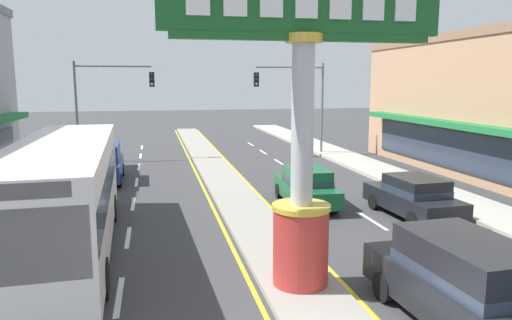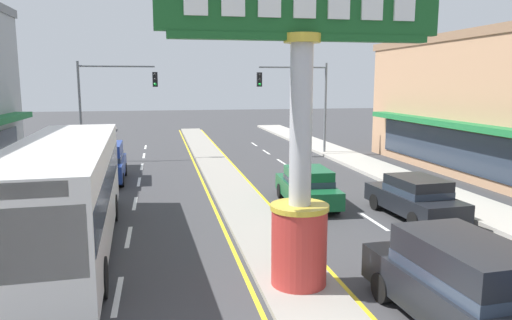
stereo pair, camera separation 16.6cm
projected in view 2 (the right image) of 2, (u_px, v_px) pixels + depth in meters
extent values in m
cube|color=gray|center=(223.00, 177.00, 24.80)|extent=(1.90, 52.00, 0.14)
cube|color=#ADA89E|center=(31.00, 193.00, 21.14)|extent=(2.53, 60.00, 0.18)
cube|color=#ADA89E|center=(399.00, 178.00, 24.59)|extent=(2.53, 60.00, 0.18)
cube|color=silver|center=(118.00, 295.00, 11.21)|extent=(0.14, 2.20, 0.01)
cube|color=silver|center=(129.00, 237.00, 15.47)|extent=(0.14, 2.20, 0.01)
cube|color=silver|center=(135.00, 203.00, 19.72)|extent=(0.14, 2.20, 0.01)
cube|color=silver|center=(139.00, 182.00, 23.98)|extent=(0.14, 2.20, 0.01)
cube|color=silver|center=(142.00, 167.00, 28.24)|extent=(0.14, 2.20, 0.01)
cube|color=silver|center=(144.00, 156.00, 32.49)|extent=(0.14, 2.20, 0.01)
cube|color=silver|center=(146.00, 147.00, 36.75)|extent=(0.14, 2.20, 0.01)
cube|color=silver|center=(446.00, 268.00, 12.87)|extent=(0.14, 2.20, 0.01)
cube|color=silver|center=(374.00, 222.00, 17.13)|extent=(0.14, 2.20, 0.01)
cube|color=silver|center=(331.00, 194.00, 21.39)|extent=(0.14, 2.20, 0.01)
cube|color=silver|center=(302.00, 175.00, 25.64)|extent=(0.14, 2.20, 0.01)
cube|color=silver|center=(282.00, 162.00, 29.90)|extent=(0.14, 2.20, 0.01)
cube|color=silver|center=(266.00, 152.00, 34.16)|extent=(0.14, 2.20, 0.01)
cube|color=silver|center=(254.00, 144.00, 38.41)|extent=(0.14, 2.20, 0.01)
cube|color=yellow|center=(202.00, 179.00, 24.59)|extent=(0.12, 52.00, 0.01)
cube|color=yellow|center=(245.00, 178.00, 25.03)|extent=(0.12, 52.00, 0.01)
cylinder|color=#B7332D|center=(299.00, 247.00, 11.42)|extent=(1.32, 1.32, 1.83)
cylinder|color=gold|center=(300.00, 207.00, 11.26)|extent=(1.39, 1.39, 0.12)
cylinder|color=#B7B7BC|center=(301.00, 124.00, 10.95)|extent=(0.52, 0.52, 4.02)
cylinder|color=gold|center=(302.00, 38.00, 10.64)|extent=(0.83, 0.83, 0.20)
cube|color=#195623|center=(303.00, 2.00, 10.51)|extent=(6.45, 0.24, 1.36)
cube|color=#195623|center=(302.00, 37.00, 10.64)|extent=(5.94, 0.29, 0.16)
cube|color=white|center=(305.00, 0.00, 10.37)|extent=(0.50, 0.06, 0.75)
cube|color=white|center=(339.00, 2.00, 10.52)|extent=(0.50, 0.06, 0.75)
cube|color=white|center=(372.00, 3.00, 10.68)|extent=(0.50, 0.06, 0.75)
cube|color=white|center=(405.00, 4.00, 10.83)|extent=(0.50, 0.06, 0.75)
cube|color=#1E7038|center=(481.00, 128.00, 21.93)|extent=(0.90, 20.92, 0.30)
cube|color=#283342|center=(487.00, 157.00, 22.22)|extent=(0.08, 20.18, 2.00)
cylinder|color=slate|center=(80.00, 112.00, 29.77)|extent=(0.16, 0.16, 6.20)
cylinder|color=slate|center=(117.00, 66.00, 29.77)|extent=(4.62, 0.12, 0.12)
cube|color=black|center=(155.00, 79.00, 30.20)|extent=(0.32, 0.24, 0.92)
sphere|color=black|center=(155.00, 75.00, 30.01)|extent=(0.17, 0.17, 0.17)
sphere|color=black|center=(155.00, 79.00, 30.06)|extent=(0.17, 0.17, 0.17)
sphere|color=#19D83F|center=(155.00, 84.00, 30.11)|extent=(0.17, 0.17, 0.17)
cylinder|color=slate|center=(325.00, 109.00, 32.64)|extent=(0.16, 0.16, 6.20)
cylinder|color=slate|center=(293.00, 67.00, 31.74)|extent=(4.62, 0.12, 0.12)
cube|color=black|center=(259.00, 80.00, 31.26)|extent=(0.32, 0.24, 0.92)
sphere|color=black|center=(260.00, 75.00, 31.08)|extent=(0.17, 0.17, 0.17)
sphere|color=black|center=(260.00, 80.00, 31.13)|extent=(0.17, 0.17, 0.17)
sphere|color=#19D83F|center=(260.00, 84.00, 31.17)|extent=(0.17, 0.17, 0.17)
cube|color=black|center=(458.00, 295.00, 9.63)|extent=(2.15, 4.70, 0.80)
cube|color=black|center=(467.00, 261.00, 9.32)|extent=(1.82, 2.94, 0.80)
cube|color=#283342|center=(466.00, 274.00, 9.37)|extent=(1.86, 2.97, 0.24)
cylinder|color=black|center=(382.00, 288.00, 10.83)|extent=(0.26, 0.69, 0.68)
cylinder|color=black|center=(449.00, 280.00, 11.26)|extent=(0.26, 0.69, 0.68)
cube|color=silver|center=(65.00, 191.00, 13.88)|extent=(2.98, 11.30, 2.90)
cube|color=#283342|center=(65.00, 181.00, 13.83)|extent=(2.99, 11.07, 0.90)
cube|color=#283342|center=(20.00, 246.00, 8.51)|extent=(2.30, 0.18, 1.40)
cube|color=black|center=(15.00, 191.00, 8.35)|extent=(1.75, 0.15, 0.30)
cylinder|color=black|center=(101.00, 278.00, 11.03)|extent=(0.32, 0.97, 0.96)
cylinder|color=black|center=(113.00, 208.00, 17.15)|extent=(0.32, 0.97, 0.96)
cylinder|color=black|center=(44.00, 212.00, 16.61)|extent=(0.32, 0.97, 0.96)
cube|color=navy|center=(105.00, 168.00, 23.87)|extent=(1.98, 4.63, 0.80)
cube|color=navy|center=(104.00, 152.00, 23.92)|extent=(1.72, 2.88, 0.80)
cube|color=#283342|center=(104.00, 157.00, 23.97)|extent=(1.76, 2.91, 0.24)
cylinder|color=black|center=(122.00, 180.00, 22.74)|extent=(0.23, 0.68, 0.68)
cylinder|color=black|center=(83.00, 182.00, 22.37)|extent=(0.23, 0.68, 0.68)
cylinder|color=black|center=(125.00, 169.00, 25.49)|extent=(0.23, 0.68, 0.68)
cylinder|color=black|center=(90.00, 171.00, 25.12)|extent=(0.23, 0.68, 0.68)
cube|color=black|center=(414.00, 201.00, 17.59)|extent=(2.00, 4.39, 0.66)
cube|color=black|center=(417.00, 186.00, 17.33)|extent=(1.67, 2.24, 0.60)
cube|color=#283342|center=(417.00, 191.00, 17.36)|extent=(1.71, 2.26, 0.24)
cylinder|color=black|center=(376.00, 202.00, 18.71)|extent=(0.26, 0.63, 0.62)
cylinder|color=black|center=(412.00, 199.00, 19.12)|extent=(0.26, 0.63, 0.62)
cylinder|color=black|center=(415.00, 221.00, 16.16)|extent=(0.26, 0.63, 0.62)
cylinder|color=black|center=(456.00, 217.00, 16.57)|extent=(0.26, 0.63, 0.62)
cube|color=#14562D|center=(307.00, 190.00, 19.38)|extent=(1.97, 4.38, 0.66)
cube|color=#14562D|center=(308.00, 176.00, 19.11)|extent=(1.65, 2.22, 0.60)
cube|color=#283342|center=(308.00, 180.00, 19.14)|extent=(1.69, 2.25, 0.24)
cylinder|color=black|center=(281.00, 191.00, 20.61)|extent=(0.25, 0.63, 0.62)
cylinder|color=black|center=(317.00, 190.00, 20.85)|extent=(0.25, 0.63, 0.62)
cylinder|color=black|center=(295.00, 207.00, 18.01)|extent=(0.25, 0.63, 0.62)
cylinder|color=black|center=(336.00, 205.00, 18.25)|extent=(0.25, 0.63, 0.62)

